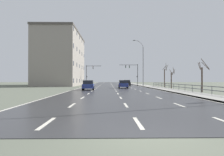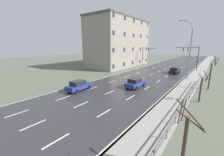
{
  "view_description": "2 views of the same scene",
  "coord_description": "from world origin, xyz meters",
  "px_view_note": "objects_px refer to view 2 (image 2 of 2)",
  "views": [
    {
      "loc": [
        -1.15,
        -5.82,
        1.69
      ],
      "look_at": [
        -0.06,
        52.75,
        2.14
      ],
      "focal_mm": 32.65,
      "sensor_mm": 36.0,
      "label": 1
    },
    {
      "loc": [
        12.06,
        13.47,
        6.78
      ],
      "look_at": [
        0.0,
        29.64,
        2.09
      ],
      "focal_mm": 22.61,
      "sensor_mm": 36.0,
      "label": 2
    }
  ],
  "objects_px": {
    "traffic_signal_right": "(192,54)",
    "car_distant": "(175,70)",
    "street_lamp_midground": "(189,51)",
    "car_far_right": "(79,85)",
    "brick_building": "(119,43)",
    "traffic_signal_left": "(145,54)",
    "car_near_left": "(135,83)"
  },
  "relations": [
    {
      "from": "traffic_signal_right",
      "to": "car_near_left",
      "type": "bearing_deg",
      "value": -101.7
    },
    {
      "from": "traffic_signal_right",
      "to": "car_near_left",
      "type": "distance_m",
      "value": 23.66
    },
    {
      "from": "car_far_right",
      "to": "street_lamp_midground",
      "type": "bearing_deg",
      "value": 54.27
    },
    {
      "from": "traffic_signal_right",
      "to": "street_lamp_midground",
      "type": "bearing_deg",
      "value": -85.47
    },
    {
      "from": "traffic_signal_left",
      "to": "brick_building",
      "type": "xyz_separation_m",
      "value": [
        -7.52,
        -3.67,
        3.53
      ]
    },
    {
      "from": "traffic_signal_left",
      "to": "car_far_right",
      "type": "relative_size",
      "value": 1.48
    },
    {
      "from": "street_lamp_midground",
      "to": "car_distant",
      "type": "height_order",
      "value": "street_lamp_midground"
    },
    {
      "from": "car_distant",
      "to": "traffic_signal_left",
      "type": "bearing_deg",
      "value": 147.77
    },
    {
      "from": "street_lamp_midground",
      "to": "car_far_right",
      "type": "distance_m",
      "value": 21.93
    },
    {
      "from": "street_lamp_midground",
      "to": "brick_building",
      "type": "bearing_deg",
      "value": 159.07
    },
    {
      "from": "traffic_signal_left",
      "to": "car_far_right",
      "type": "xyz_separation_m",
      "value": [
        2.73,
        -29.95,
        -3.21
      ]
    },
    {
      "from": "car_distant",
      "to": "traffic_signal_right",
      "type": "bearing_deg",
      "value": 68.62
    },
    {
      "from": "traffic_signal_right",
      "to": "car_near_left",
      "type": "relative_size",
      "value": 1.55
    },
    {
      "from": "street_lamp_midground",
      "to": "car_distant",
      "type": "bearing_deg",
      "value": 123.64
    },
    {
      "from": "traffic_signal_right",
      "to": "car_distant",
      "type": "distance_m",
      "value": 7.88
    },
    {
      "from": "traffic_signal_right",
      "to": "car_distant",
      "type": "xyz_separation_m",
      "value": [
        -2.52,
        -6.51,
        -3.65
      ]
    },
    {
      "from": "traffic_signal_right",
      "to": "traffic_signal_left",
      "type": "bearing_deg",
      "value": 178.27
    },
    {
      "from": "traffic_signal_right",
      "to": "car_far_right",
      "type": "distance_m",
      "value": 31.69
    },
    {
      "from": "traffic_signal_right",
      "to": "car_far_right",
      "type": "bearing_deg",
      "value": -110.21
    },
    {
      "from": "street_lamp_midground",
      "to": "car_near_left",
      "type": "xyz_separation_m",
      "value": [
        -5.67,
        -11.2,
        -4.85
      ]
    },
    {
      "from": "traffic_signal_right",
      "to": "traffic_signal_left",
      "type": "relative_size",
      "value": 1.05
    },
    {
      "from": "car_far_right",
      "to": "car_distant",
      "type": "bearing_deg",
      "value": 67.81
    },
    {
      "from": "car_far_right",
      "to": "brick_building",
      "type": "distance_m",
      "value": 29.0
    },
    {
      "from": "traffic_signal_right",
      "to": "car_near_left",
      "type": "height_order",
      "value": "traffic_signal_right"
    },
    {
      "from": "traffic_signal_left",
      "to": "car_far_right",
      "type": "distance_m",
      "value": 30.24
    },
    {
      "from": "brick_building",
      "to": "car_near_left",
      "type": "bearing_deg",
      "value": -50.16
    },
    {
      "from": "car_distant",
      "to": "car_far_right",
      "type": "relative_size",
      "value": 0.99
    },
    {
      "from": "traffic_signal_right",
      "to": "car_far_right",
      "type": "height_order",
      "value": "traffic_signal_right"
    },
    {
      "from": "car_distant",
      "to": "car_near_left",
      "type": "bearing_deg",
      "value": -97.94
    },
    {
      "from": "car_distant",
      "to": "car_far_right",
      "type": "distance_m",
      "value": 24.49
    },
    {
      "from": "traffic_signal_left",
      "to": "car_far_right",
      "type": "bearing_deg",
      "value": -84.79
    },
    {
      "from": "traffic_signal_right",
      "to": "brick_building",
      "type": "distance_m",
      "value": 21.6
    }
  ]
}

